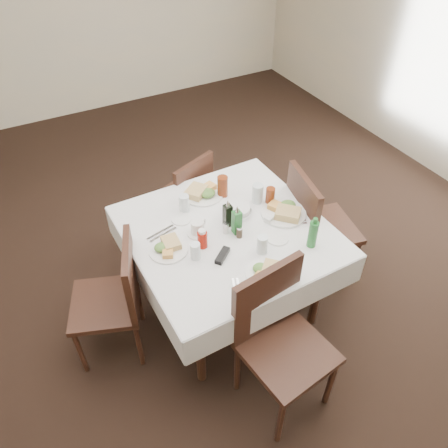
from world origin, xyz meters
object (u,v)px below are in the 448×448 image
chair_south (277,332)px  oil_cruet_green (237,221)px  chair_east (313,222)px  water_s (262,244)px  oil_cruet_dark (228,215)px  chair_north (186,196)px  water_n (184,203)px  dining_table (228,239)px  bread_basket (238,211)px  green_bottle (313,234)px  coffee_mug (198,228)px  chair_west (117,294)px  ketchup_bottle (202,239)px  water_e (258,193)px  water_w (195,251)px

chair_south → oil_cruet_green: bearing=81.2°
chair_east → water_s: bearing=-158.4°
water_s → oil_cruet_dark: bearing=101.8°
chair_north → water_n: water_n is taller
oil_cruet_dark → oil_cruet_green: (0.02, -0.09, 0.00)m
water_n → oil_cruet_dark: oil_cruet_dark is taller
dining_table → chair_south: 0.72m
chair_south → bread_basket: (0.20, 0.82, 0.23)m
green_bottle → oil_cruet_green: bearing=136.9°
bread_basket → coffee_mug: (-0.32, -0.05, 0.02)m
water_s → coffee_mug: size_ratio=0.84×
green_bottle → bread_basket: bearing=117.6°
dining_table → chair_east: size_ratio=1.31×
chair_west → bread_basket: bearing=4.7°
chair_east → bread_basket: (-0.57, 0.14, 0.23)m
green_bottle → ketchup_bottle: bearing=152.3°
water_e → coffee_mug: bearing=-168.8°
chair_north → oil_cruet_dark: size_ratio=4.11×
oil_cruet_green → ketchup_bottle: 0.25m
oil_cruet_green → ketchup_bottle: bearing=-177.2°
oil_cruet_dark → coffee_mug: (-0.21, 0.02, -0.04)m
dining_table → water_n: bearing=118.3°
water_s → green_bottle: green_bottle is taller
water_n → ketchup_bottle: size_ratio=0.95×
water_n → green_bottle: green_bottle is taller
dining_table → water_s: water_s is taller
water_e → oil_cruet_dark: 0.33m
chair_north → oil_cruet_dark: oil_cruet_dark is taller
water_n → bread_basket: bearing=-34.0°
dining_table → chair_north: 0.80m
chair_north → water_n: 0.61m
chair_west → ketchup_bottle: bearing=-9.3°
chair_east → bread_basket: bearing=165.9°
chair_north → bread_basket: size_ratio=4.60×
water_n → water_e: (0.49, -0.15, 0.01)m
water_e → water_n: bearing=163.0°
chair_east → green_bottle: bearing=-132.4°
chair_north → water_s: size_ratio=6.99×
bread_basket → oil_cruet_green: 0.19m
water_s → green_bottle: 0.32m
dining_table → chair_west: size_ratio=1.41×
oil_cruet_dark → chair_west: bearing=-179.4°
chair_north → coffee_mug: (-0.23, -0.72, 0.32)m
water_n → water_s: water_n is taller
chair_west → green_bottle: green_bottle is taller
dining_table → coffee_mug: size_ratio=8.79×
chair_north → oil_cruet_green: oil_cruet_green is taller
chair_north → chair_south: chair_south is taller
chair_east → water_e: bearing=152.6°
water_w → green_bottle: 0.73m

